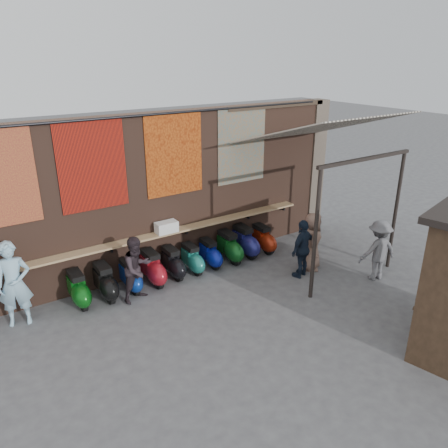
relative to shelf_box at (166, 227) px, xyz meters
name	(u,v)px	position (x,y,z in m)	size (l,w,h in m)	color
ground	(221,313)	(0.09, -2.30, -1.26)	(70.00, 70.00, 0.00)	#474749
brick_wall	(161,194)	(0.09, 0.40, 0.74)	(10.00, 0.40, 4.00)	brown
pier_right	(313,166)	(5.29, 0.40, 0.74)	(0.50, 0.50, 4.00)	#4C4238
eating_counter	(170,232)	(0.09, 0.03, -0.16)	(8.00, 0.32, 0.05)	#9E7A51
shelf_box	(166,227)	(0.00, 0.00, 0.00)	(0.54, 0.29, 0.27)	white
tapestry_sun	(92,166)	(-1.61, 0.18, 1.74)	(1.50, 0.02, 2.00)	red
tapestry_orange	(174,154)	(0.39, 0.18, 1.74)	(1.50, 0.02, 2.00)	#B34F16
tapestry_multi	(242,145)	(2.39, 0.18, 1.74)	(1.50, 0.02, 2.00)	#21687C
hang_rail	(161,114)	(0.09, 0.17, 2.72)	(0.06, 0.06, 9.50)	black
scooter_stool_0	(78,290)	(-2.37, -0.29, -0.87)	(0.37, 0.83, 0.78)	#0B5012
scooter_stool_1	(105,282)	(-1.77, -0.33, -0.85)	(0.39, 0.86, 0.81)	black
scooter_stool_2	(130,276)	(-1.16, -0.31, -0.89)	(0.35, 0.78, 0.74)	navy
scooter_stool_3	(152,268)	(-0.58, -0.31, -0.85)	(0.39, 0.87, 0.83)	maroon
scooter_stool_4	(173,263)	(-0.01, -0.28, -0.88)	(0.36, 0.81, 0.77)	black
scooter_stool_5	(192,259)	(0.53, -0.30, -0.90)	(0.35, 0.77, 0.73)	#1C7065
scooter_stool_6	(210,254)	(1.08, -0.28, -0.90)	(0.34, 0.76, 0.72)	navy
scooter_stool_7	(229,247)	(1.67, -0.31, -0.85)	(0.39, 0.86, 0.82)	#0D4517
scooter_stool_8	(245,242)	(2.22, -0.27, -0.84)	(0.40, 0.89, 0.85)	navy
scooter_stool_9	(263,239)	(2.81, -0.32, -0.88)	(0.36, 0.80, 0.76)	maroon
diner_left	(14,284)	(-3.60, -0.30, -0.34)	(0.67, 0.44, 1.84)	#93BFD6
diner_right	(137,269)	(-1.14, -0.78, -0.49)	(0.75, 0.58, 1.54)	#2A2126
shopper_navy	(303,249)	(2.72, -2.01, -0.51)	(0.89, 0.37, 1.51)	black
shopper_grey	(378,250)	(4.17, -3.13, -0.49)	(1.00, 0.57, 1.54)	slate
shopper_tan	(312,241)	(3.20, -1.84, -0.49)	(0.75, 0.49, 1.54)	#866555
stall_sign	(445,242)	(3.25, -5.19, 0.72)	(1.20, 0.04, 0.50)	gold
stall_shelf	(436,288)	(3.25, -5.19, -0.27)	(2.09, 0.10, 0.06)	#473321
awning_canvas	(319,128)	(3.59, -1.40, 2.29)	(3.20, 3.40, 0.03)	beige
awning_ledger	(278,105)	(3.59, 0.19, 2.69)	(3.30, 0.08, 0.12)	#33261C
awning_header	(366,159)	(3.59, -2.90, 1.82)	(3.00, 0.08, 0.08)	black
awning_post_left	(315,235)	(2.19, -2.90, 0.29)	(0.09, 0.09, 3.10)	black
awning_post_right	(396,211)	(4.99, -2.90, 0.29)	(0.09, 0.09, 3.10)	black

